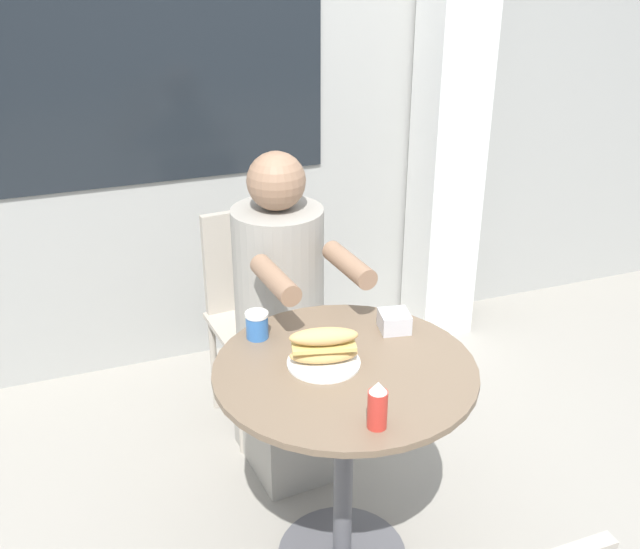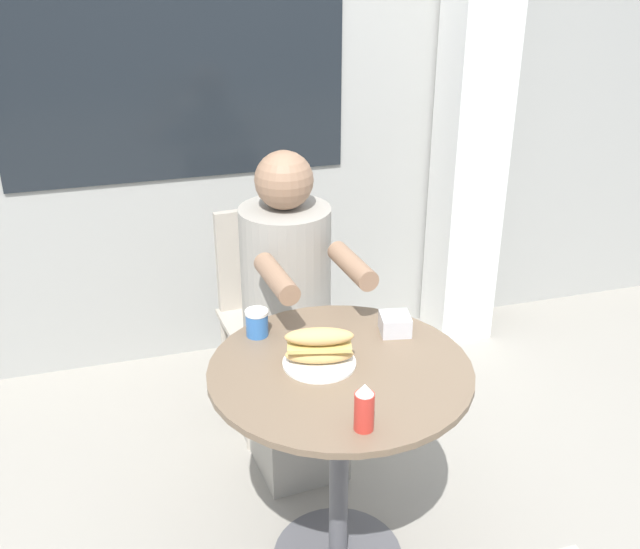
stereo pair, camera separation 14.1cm
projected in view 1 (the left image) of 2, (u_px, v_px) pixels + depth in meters
storefront_wall at (213, 49)px, 3.09m from camera, size 8.00×0.09×2.80m
lattice_pillar at (452, 90)px, 3.34m from camera, size 0.27×0.27×2.40m
cafe_table at (344, 422)px, 2.22m from camera, size 0.76×0.76×0.73m
diner_chair at (255, 298)px, 2.98m from camera, size 0.41×0.41×0.87m
seated_diner at (284, 336)px, 2.69m from camera, size 0.36×0.58×1.21m
sandwich_on_plate at (324, 349)px, 2.13m from camera, size 0.21×0.21×0.11m
drink_cup at (257, 325)px, 2.27m from camera, size 0.07×0.07×0.08m
napkin_box at (394, 321)px, 2.32m from camera, size 0.10×0.10×0.06m
condiment_bottle at (378, 405)px, 1.86m from camera, size 0.05×0.05×0.13m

